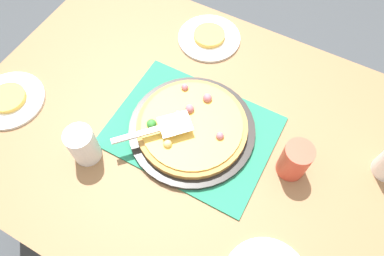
% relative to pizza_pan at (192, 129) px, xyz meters
% --- Properties ---
extents(ground_plane, '(8.00, 8.00, 0.00)m').
position_rel_pizza_pan_xyz_m(ground_plane, '(0.00, 0.00, -0.76)').
color(ground_plane, '#3D4247').
extents(dining_table, '(1.40, 1.00, 0.75)m').
position_rel_pizza_pan_xyz_m(dining_table, '(0.00, 0.00, -0.12)').
color(dining_table, olive).
rests_on(dining_table, ground_plane).
extents(placemat, '(0.48, 0.36, 0.01)m').
position_rel_pizza_pan_xyz_m(placemat, '(0.00, 0.00, -0.01)').
color(placemat, '#237F5B').
rests_on(placemat, dining_table).
extents(pizza_pan, '(0.38, 0.38, 0.01)m').
position_rel_pizza_pan_xyz_m(pizza_pan, '(0.00, 0.00, 0.00)').
color(pizza_pan, black).
rests_on(pizza_pan, placemat).
extents(pizza, '(0.33, 0.33, 0.05)m').
position_rel_pizza_pan_xyz_m(pizza, '(-0.00, 0.00, 0.02)').
color(pizza, '#B78442').
rests_on(pizza, pizza_pan).
extents(plate_near_left, '(0.22, 0.22, 0.01)m').
position_rel_pizza_pan_xyz_m(plate_near_left, '(-0.56, -0.18, -0.01)').
color(plate_near_left, white).
rests_on(plate_near_left, dining_table).
extents(plate_far_right, '(0.22, 0.22, 0.01)m').
position_rel_pizza_pan_xyz_m(plate_far_right, '(-0.13, 0.36, -0.01)').
color(plate_far_right, white).
rests_on(plate_far_right, dining_table).
extents(served_slice_left, '(0.11, 0.11, 0.02)m').
position_rel_pizza_pan_xyz_m(served_slice_left, '(-0.56, -0.18, 0.01)').
color(served_slice_left, '#EAB747').
rests_on(served_slice_left, plate_near_left).
extents(served_slice_right, '(0.11, 0.11, 0.02)m').
position_rel_pizza_pan_xyz_m(served_slice_right, '(-0.13, 0.36, 0.01)').
color(served_slice_right, '#EAB747').
rests_on(served_slice_right, plate_far_right).
extents(cup_near, '(0.08, 0.08, 0.12)m').
position_rel_pizza_pan_xyz_m(cup_near, '(0.30, 0.03, 0.05)').
color(cup_near, '#E04C38').
rests_on(cup_near, dining_table).
extents(cup_far, '(0.08, 0.08, 0.12)m').
position_rel_pizza_pan_xyz_m(cup_far, '(-0.23, -0.21, 0.05)').
color(cup_far, white).
rests_on(cup_far, dining_table).
extents(pizza_server, '(0.19, 0.20, 0.01)m').
position_rel_pizza_pan_xyz_m(pizza_server, '(-0.07, -0.07, 0.06)').
color(pizza_server, silver).
rests_on(pizza_server, pizza).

